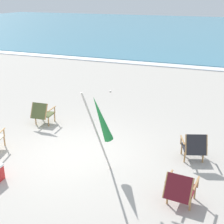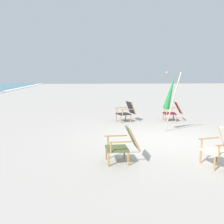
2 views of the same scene
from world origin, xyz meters
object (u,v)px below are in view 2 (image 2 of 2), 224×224
(beach_chair_back_right, at_px, (174,111))
(beach_chair_far_center, at_px, (124,144))
(umbrella_furled_green, at_px, (170,93))
(beach_chair_front_right, at_px, (223,146))
(beach_chair_mid_center, at_px, (127,111))

(beach_chair_back_right, relative_size, beach_chair_far_center, 1.00)
(beach_chair_back_right, height_order, umbrella_furled_green, umbrella_furled_green)
(beach_chair_front_right, height_order, beach_chair_mid_center, same)
(beach_chair_front_right, bearing_deg, beach_chair_far_center, 80.89)
(beach_chair_back_right, bearing_deg, umbrella_furled_green, 159.67)
(beach_chair_front_right, relative_size, beach_chair_far_center, 1.02)
(beach_chair_mid_center, distance_m, beach_chair_back_right, 1.95)
(beach_chair_front_right, relative_size, umbrella_furled_green, 0.40)
(umbrella_furled_green, bearing_deg, beach_chair_back_right, -20.33)
(beach_chair_front_right, relative_size, beach_chair_mid_center, 0.96)
(beach_chair_back_right, bearing_deg, beach_chair_far_center, 151.95)
(beach_chair_front_right, xyz_separation_m, umbrella_furled_green, (3.20, 0.24, 0.90))
(beach_chair_back_right, relative_size, umbrella_furled_green, 0.39)
(beach_chair_mid_center, bearing_deg, umbrella_furled_green, -149.82)
(beach_chair_front_right, xyz_separation_m, beach_chair_back_right, (5.23, -0.51, -0.01))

